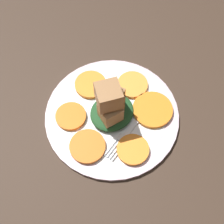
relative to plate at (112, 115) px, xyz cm
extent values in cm
cube|color=#38281E|center=(0.00, 0.00, -1.52)|extent=(120.00, 120.00, 2.00)
cylinder|color=silver|center=(0.00, 0.00, -0.02)|extent=(29.69, 29.69, 1.00)
cylinder|color=white|center=(0.00, 0.00, 0.03)|extent=(23.75, 23.75, 1.00)
cylinder|color=orange|center=(-2.79, -9.14, 1.02)|extent=(6.79, 6.79, 0.88)
cylinder|color=orange|center=(7.07, -5.60, 1.02)|extent=(8.93, 8.93, 0.88)
cylinder|color=orange|center=(8.54, 2.04, 1.02)|extent=(7.04, 7.04, 0.88)
cylinder|color=orange|center=(1.60, 8.79, 1.02)|extent=(7.32, 7.32, 0.88)
cylinder|color=orange|center=(-7.02, 5.72, 1.02)|extent=(6.73, 6.73, 0.88)
cylinder|color=orange|center=(-9.10, -2.05, 1.02)|extent=(7.58, 7.58, 0.88)
ellipsoid|color=#1E4723|center=(0.00, 0.00, 1.53)|extent=(9.97, 8.98, 1.90)
cube|color=#9E754C|center=(0.27, 0.07, 4.12)|extent=(4.54, 4.54, 3.28)
cube|color=#9E754C|center=(-1.36, -0.90, 4.56)|extent=(5.02, 5.02, 4.14)
cube|color=olive|center=(0.78, 0.22, 4.12)|extent=(4.34, 4.34, 3.27)
cube|color=brown|center=(0.99, 1.42, 4.72)|extent=(5.36, 5.36, 4.48)
cube|color=olive|center=(-0.93, -0.08, 9.66)|extent=(6.46, 6.46, 4.78)
cube|color=olive|center=(0.81, 0.43, 7.37)|extent=(4.23, 4.23, 3.26)
cube|color=silver|center=(3.94, -4.79, 0.78)|extent=(11.70, 3.08, 0.40)
cube|color=silver|center=(-2.52, -5.92, 0.78)|extent=(1.79, 2.52, 0.40)
cube|color=silver|center=(-5.31, -7.42, 0.78)|extent=(4.59, 1.09, 0.40)
cube|color=silver|center=(-5.43, -6.76, 0.78)|extent=(4.59, 1.09, 0.40)
cube|color=silver|center=(-5.54, -6.10, 0.78)|extent=(4.59, 1.09, 0.40)
cube|color=silver|center=(-5.66, -5.44, 0.78)|extent=(4.59, 1.09, 0.40)
camera|label=1|loc=(-21.80, -22.59, 61.98)|focal=50.00mm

